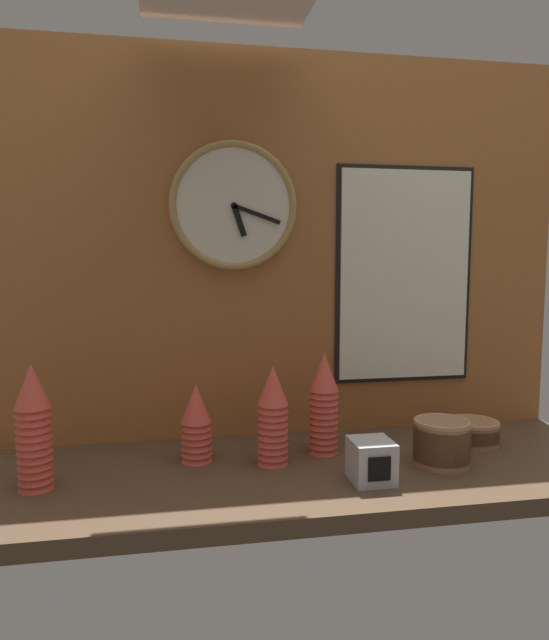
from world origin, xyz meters
The scene contains 11 objects.
ground_plane centered at (0.00, 0.00, -0.02)m, with size 1.60×0.56×0.04m, color #4C3826.
wall_tiled_back centered at (0.00, 0.27, 0.53)m, with size 1.60×0.03×1.05m.
cup_stack_far_left centered at (-0.61, -0.04, 0.14)m, with size 0.08×0.08×0.27m.
cup_stack_center_left centered at (-0.26, 0.07, 0.10)m, with size 0.08×0.08×0.19m.
cup_stack_center centered at (-0.08, 0.02, 0.12)m, with size 0.08×0.08×0.24m.
cup_stack_center_right centered at (0.06, 0.07, 0.13)m, with size 0.08×0.08×0.26m.
bowl_stack_far_right centered at (0.47, 0.06, 0.04)m, with size 0.14×0.14×0.07m.
bowl_stack_right centered at (0.32, -0.06, 0.06)m, with size 0.14×0.14×0.11m.
wall_clock centered at (-0.14, 0.23, 0.63)m, with size 0.34×0.03×0.34m.
menu_board centered at (0.34, 0.24, 0.45)m, with size 0.41×0.01×0.61m.
napkin_dispenser centered at (0.12, -0.13, 0.05)m, with size 0.09×0.10×0.09m.
Camera 1 is at (-0.32, -1.29, 0.50)m, focal length 32.00 mm.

